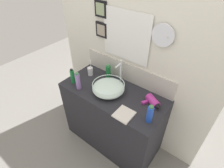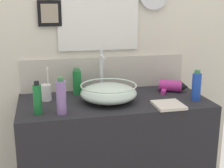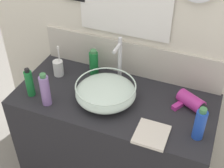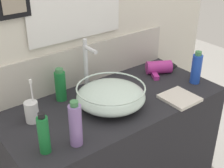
{
  "view_description": "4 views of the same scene",
  "coord_description": "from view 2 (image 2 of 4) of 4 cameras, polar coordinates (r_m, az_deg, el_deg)",
  "views": [
    {
      "loc": [
        0.84,
        -1.09,
        2.03
      ],
      "look_at": [
        -0.01,
        0.0,
        0.93
      ],
      "focal_mm": 28.0,
      "sensor_mm": 36.0,
      "label": 1
    },
    {
      "loc": [
        -0.42,
        -1.75,
        1.41
      ],
      "look_at": [
        -0.01,
        0.0,
        0.93
      ],
      "focal_mm": 50.0,
      "sensor_mm": 36.0,
      "label": 2
    },
    {
      "loc": [
        0.48,
        -1.23,
        1.98
      ],
      "look_at": [
        -0.01,
        0.0,
        0.93
      ],
      "focal_mm": 50.0,
      "sensor_mm": 36.0,
      "label": 3
    },
    {
      "loc": [
        -0.82,
        -1.06,
        1.63
      ],
      "look_at": [
        -0.01,
        0.0,
        0.93
      ],
      "focal_mm": 50.0,
      "sensor_mm": 36.0,
      "label": 4
    }
  ],
  "objects": [
    {
      "name": "hand_towel",
      "position": [
        1.8,
        10.28,
        -3.8
      ],
      "size": [
        0.16,
        0.17,
        0.02
      ],
      "primitive_type": "cube",
      "color": "silver",
      "rests_on": "vanity_counter"
    },
    {
      "name": "glass_bowl_sink",
      "position": [
        1.84,
        -0.63,
        -1.59
      ],
      "size": [
        0.34,
        0.34,
        0.1
      ],
      "color": "silver",
      "rests_on": "vanity_counter"
    },
    {
      "name": "back_panel",
      "position": [
        2.09,
        -1.58,
        10.44
      ],
      "size": [
        1.9,
        0.1,
        2.49
      ],
      "color": "silver",
      "rests_on": "ground"
    },
    {
      "name": "toothbrush_cup",
      "position": [
        1.91,
        -11.93,
        -1.48
      ],
      "size": [
        0.06,
        0.06,
        0.21
      ],
      "color": "silver",
      "rests_on": "vanity_counter"
    },
    {
      "name": "vanity_counter",
      "position": [
        2.06,
        0.32,
        -13.96
      ],
      "size": [
        1.13,
        0.53,
        0.83
      ],
      "primitive_type": "cube",
      "color": "#232328",
      "rests_on": "ground"
    },
    {
      "name": "shampoo_bottle",
      "position": [
        1.68,
        -13.47,
        -2.65
      ],
      "size": [
        0.04,
        0.04,
        0.18
      ],
      "color": "#197233",
      "rests_on": "vanity_counter"
    },
    {
      "name": "lotion_bottle",
      "position": [
        1.65,
        -9.27,
        -2.37
      ],
      "size": [
        0.05,
        0.05,
        0.2
      ],
      "color": "#8C6BB2",
      "rests_on": "vanity_counter"
    },
    {
      "name": "faucet",
      "position": [
        2.01,
        -1.9,
        2.86
      ],
      "size": [
        0.02,
        0.11,
        0.28
      ],
      "color": "silver",
      "rests_on": "vanity_counter"
    },
    {
      "name": "spray_bottle",
      "position": [
        1.93,
        15.19,
        -0.38
      ],
      "size": [
        0.05,
        0.05,
        0.19
      ],
      "color": "blue",
      "rests_on": "vanity_counter"
    },
    {
      "name": "soap_dispenser",
      "position": [
        2.0,
        -6.41,
        0.4
      ],
      "size": [
        0.05,
        0.05,
        0.17
      ],
      "color": "#197233",
      "rests_on": "vanity_counter"
    },
    {
      "name": "hair_drier",
      "position": [
        2.09,
        11.01,
        -0.41
      ],
      "size": [
        0.21,
        0.15,
        0.08
      ],
      "color": "#B22D8C",
      "rests_on": "vanity_counter"
    }
  ]
}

